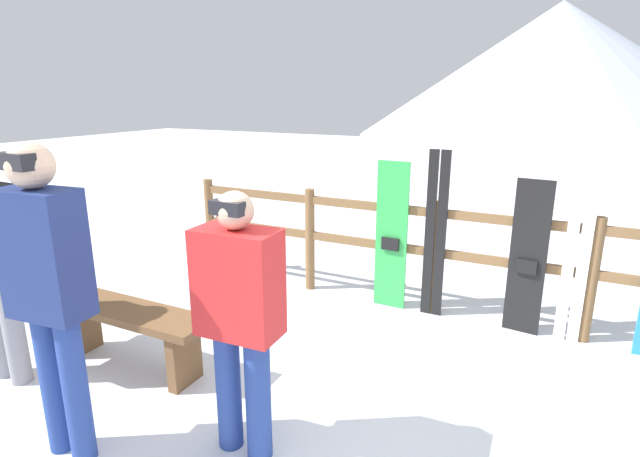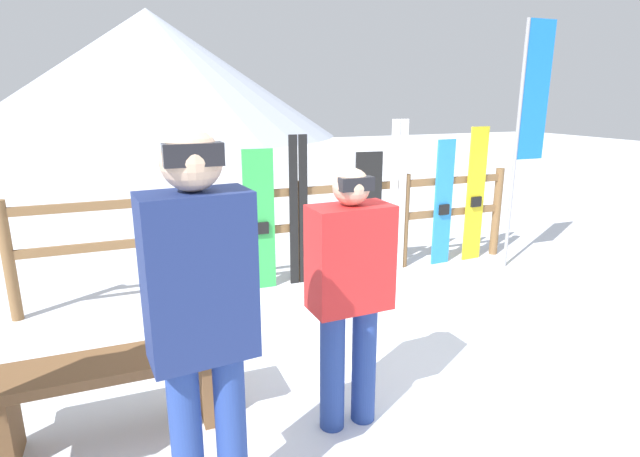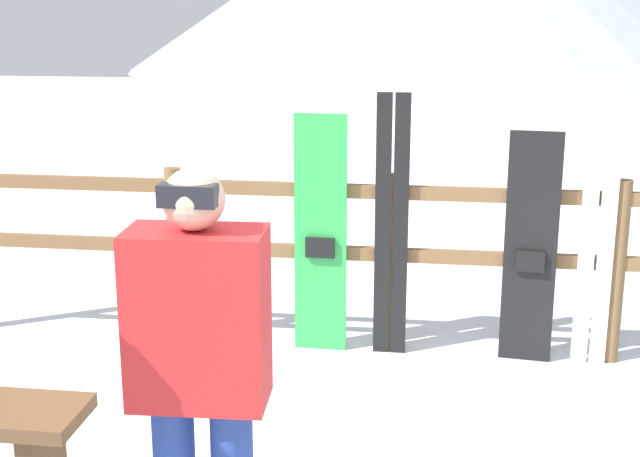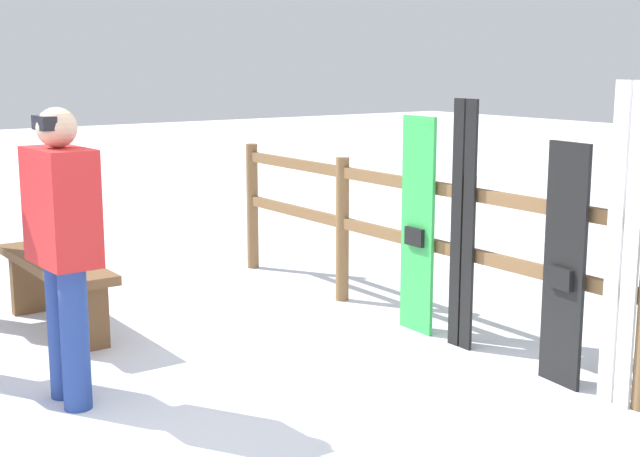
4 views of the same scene
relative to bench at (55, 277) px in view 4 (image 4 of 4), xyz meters
The scene contains 8 objects.
ground_plane 1.85m from the bench, ahead, with size 40.00×40.00×0.00m, color white.
fence 2.73m from the bench, 48.36° to the left, with size 5.37×0.10×1.09m.
bench is the anchor object (origin of this frame).
person_red 1.47m from the bench, 16.04° to the right, with size 0.47×0.27×1.57m.
snowboard_green 2.45m from the bench, 54.60° to the left, with size 0.31×0.06×1.44m.
ski_pair_black 2.72m from the bench, 47.33° to the left, with size 0.20×0.02×1.57m.
snowboard_black_stripe 3.30m from the bench, 36.93° to the left, with size 0.30×0.08×1.37m.
ski_pair_white 3.62m from the bench, 33.45° to the left, with size 0.19×0.02×1.70m.
Camera 4 is at (3.96, -1.72, 1.80)m, focal length 50.00 mm.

